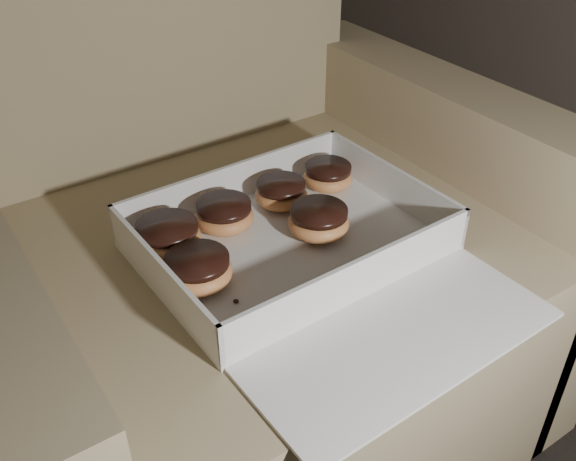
# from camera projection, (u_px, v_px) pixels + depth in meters

# --- Properties ---
(armchair) EXTENTS (0.85, 0.71, 0.88)m
(armchair) POSITION_uv_depth(u_px,v_px,m) (240.00, 273.00, 1.00)
(armchair) COLOR #90845B
(armchair) RESTS_ON floor
(bakery_box) EXTENTS (0.38, 0.45, 0.06)m
(bakery_box) POSITION_uv_depth(u_px,v_px,m) (308.00, 253.00, 0.83)
(bakery_box) COLOR silver
(bakery_box) RESTS_ON armchair
(donut_a) EXTENTS (0.07, 0.07, 0.04)m
(donut_a) POSITION_uv_depth(u_px,v_px,m) (328.00, 176.00, 0.96)
(donut_a) COLOR #E99351
(donut_a) RESTS_ON bakery_box
(donut_b) EXTENTS (0.08, 0.08, 0.04)m
(donut_b) POSITION_uv_depth(u_px,v_px,m) (319.00, 221.00, 0.86)
(donut_b) COLOR #E99351
(donut_b) RESTS_ON bakery_box
(donut_c) EXTENTS (0.08, 0.08, 0.04)m
(donut_c) POSITION_uv_depth(u_px,v_px,m) (281.00, 193.00, 0.92)
(donut_c) COLOR #E99351
(donut_c) RESTS_ON bakery_box
(donut_d) EXTENTS (0.09, 0.09, 0.04)m
(donut_d) POSITION_uv_depth(u_px,v_px,m) (168.00, 237.00, 0.83)
(donut_d) COLOR #E99351
(donut_d) RESTS_ON bakery_box
(donut_e) EXTENTS (0.08, 0.08, 0.04)m
(donut_e) POSITION_uv_depth(u_px,v_px,m) (198.00, 270.00, 0.77)
(donut_e) COLOR #E99351
(donut_e) RESTS_ON bakery_box
(donut_f) EXTENTS (0.08, 0.08, 0.04)m
(donut_f) POSITION_uv_depth(u_px,v_px,m) (224.00, 215.00, 0.87)
(donut_f) COLOR #E99351
(donut_f) RESTS_ON bakery_box
(crumb_a) EXTENTS (0.01, 0.01, 0.00)m
(crumb_a) POSITION_uv_depth(u_px,v_px,m) (236.00, 301.00, 0.76)
(crumb_a) COLOR black
(crumb_a) RESTS_ON bakery_box
(crumb_b) EXTENTS (0.01, 0.01, 0.00)m
(crumb_b) POSITION_uv_depth(u_px,v_px,m) (198.00, 302.00, 0.76)
(crumb_b) COLOR black
(crumb_b) RESTS_ON bakery_box
(crumb_c) EXTENTS (0.01, 0.01, 0.00)m
(crumb_c) POSITION_uv_depth(u_px,v_px,m) (408.00, 254.00, 0.83)
(crumb_c) COLOR black
(crumb_c) RESTS_ON bakery_box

